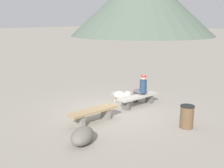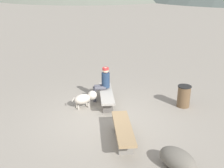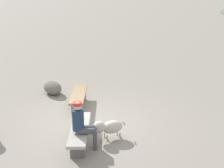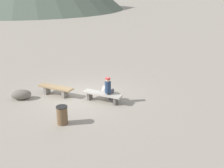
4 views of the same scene
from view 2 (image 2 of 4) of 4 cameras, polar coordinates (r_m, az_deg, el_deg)
The scene contains 7 objects.
ground at distance 8.71m, azimuth -1.63°, elevation -7.54°, with size 210.00×210.00×0.06m, color gray.
bench_left at distance 7.48m, azimuth 2.29°, elevation -9.55°, with size 1.88×0.74×0.46m.
bench_right at distance 9.63m, azimuth -1.17°, elevation -2.26°, with size 1.94×0.74×0.44m.
seated_person at distance 9.75m, azimuth -1.88°, elevation 0.39°, with size 0.35×0.60×1.24m.
dog at distance 9.43m, azimuth -5.44°, elevation -2.85°, with size 0.46×0.89×0.54m.
trash_bin at distance 9.73m, azimuth 14.49°, elevation -2.43°, with size 0.45×0.45×0.75m.
boulder at distance 6.77m, azimuth 13.24°, elevation -14.76°, with size 0.58×0.95×0.47m, color #6B665B.
Camera 2 is at (-7.47, 1.70, 4.12)m, focal length 44.62 mm.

